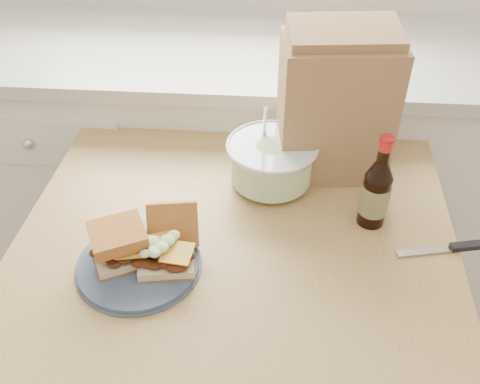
# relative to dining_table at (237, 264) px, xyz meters

# --- Properties ---
(cabinet_run) EXTENTS (2.50, 0.64, 0.94)m
(cabinet_run) POSITION_rel_dining_table_xyz_m (-0.15, 0.69, -0.22)
(cabinet_run) COLOR white
(cabinet_run) RESTS_ON ground
(dining_table) EXTENTS (1.00, 1.00, 0.81)m
(dining_table) POSITION_rel_dining_table_xyz_m (0.00, 0.00, 0.00)
(dining_table) COLOR tan
(dining_table) RESTS_ON ground
(plate) EXTENTS (0.25, 0.25, 0.02)m
(plate) POSITION_rel_dining_table_xyz_m (-0.19, -0.13, 0.13)
(plate) COLOR #3E4D65
(plate) RESTS_ON dining_table
(sandwich_left) EXTENTS (0.14, 0.14, 0.08)m
(sandwich_left) POSITION_rel_dining_table_xyz_m (-0.23, -0.12, 0.18)
(sandwich_left) COLOR #CCB890
(sandwich_left) RESTS_ON plate
(sandwich_right) EXTENTS (0.13, 0.17, 0.10)m
(sandwich_right) POSITION_rel_dining_table_xyz_m (-0.13, -0.11, 0.17)
(sandwich_right) COLOR #CCB890
(sandwich_right) RESTS_ON plate
(coleslaw_bowl) EXTENTS (0.22, 0.22, 0.22)m
(coleslaw_bowl) POSITION_rel_dining_table_xyz_m (0.07, 0.17, 0.18)
(coleslaw_bowl) COLOR silver
(coleslaw_bowl) RESTS_ON dining_table
(beer_bottle) EXTENTS (0.06, 0.06, 0.23)m
(beer_bottle) POSITION_rel_dining_table_xyz_m (0.30, 0.05, 0.21)
(beer_bottle) COLOR black
(beer_bottle) RESTS_ON dining_table
(knife) EXTENTS (0.20, 0.06, 0.01)m
(knife) POSITION_rel_dining_table_xyz_m (0.48, -0.03, 0.13)
(knife) COLOR silver
(knife) RESTS_ON dining_table
(paper_bag) EXTENTS (0.28, 0.20, 0.34)m
(paper_bag) POSITION_rel_dining_table_xyz_m (0.22, 0.25, 0.29)
(paper_bag) COLOR #AA7E52
(paper_bag) RESTS_ON dining_table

